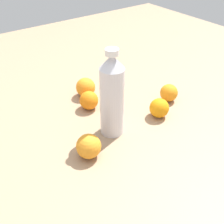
% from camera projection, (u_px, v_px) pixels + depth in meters
% --- Properties ---
extents(ground_plane, '(2.40, 2.40, 0.00)m').
position_uv_depth(ground_plane, '(125.00, 129.00, 1.00)').
color(ground_plane, '#9E7F60').
extents(water_bottle, '(0.08, 0.08, 0.30)m').
position_uv_depth(water_bottle, '(112.00, 96.00, 0.91)').
color(water_bottle, silver).
rests_on(water_bottle, ground_plane).
extents(orange_0, '(0.08, 0.08, 0.08)m').
position_uv_depth(orange_0, '(89.00, 146.00, 0.87)').
color(orange_0, orange).
rests_on(orange_0, ground_plane).
extents(orange_1, '(0.07, 0.07, 0.07)m').
position_uv_depth(orange_1, '(169.00, 93.00, 1.13)').
color(orange_1, orange).
rests_on(orange_1, ground_plane).
extents(orange_2, '(0.07, 0.07, 0.07)m').
position_uv_depth(orange_2, '(89.00, 100.00, 1.08)').
color(orange_2, orange).
rests_on(orange_2, ground_plane).
extents(orange_3, '(0.08, 0.08, 0.08)m').
position_uv_depth(orange_3, '(86.00, 87.00, 1.16)').
color(orange_3, orange).
rests_on(orange_3, ground_plane).
extents(orange_4, '(0.07, 0.07, 0.07)m').
position_uv_depth(orange_4, '(159.00, 108.00, 1.04)').
color(orange_4, orange).
rests_on(orange_4, ground_plane).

